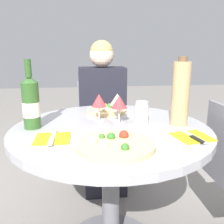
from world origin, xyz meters
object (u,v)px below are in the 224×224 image
at_px(pizza_large, 115,144).
at_px(wine_bottle, 31,103).
at_px(seated_diner, 103,122).
at_px(dining_table, 111,155).
at_px(tall_carafe, 181,94).
at_px(chair_behind_diner, 102,131).

height_order(pizza_large, wine_bottle, wine_bottle).
relative_size(seated_diner, pizza_large, 3.63).
relative_size(dining_table, wine_bottle, 2.96).
relative_size(dining_table, tall_carafe, 2.87).
distance_m(dining_table, tall_carafe, 0.47).
height_order(pizza_large, tall_carafe, tall_carafe).
bearing_deg(seated_diner, tall_carafe, 114.13).
bearing_deg(seated_diner, dining_table, 88.12).
bearing_deg(wine_bottle, chair_behind_diner, 63.87).
height_order(wine_bottle, tall_carafe, tall_carafe).
xyz_separation_m(dining_table, chair_behind_diner, (0.02, 0.87, -0.16)).
bearing_deg(tall_carafe, dining_table, 179.23).
bearing_deg(tall_carafe, pizza_large, -145.27).
xyz_separation_m(pizza_large, wine_bottle, (-0.37, 0.29, 0.11)).
xyz_separation_m(chair_behind_diner, tall_carafe, (0.33, -0.87, 0.48)).
bearing_deg(chair_behind_diner, dining_table, 88.42).
distance_m(dining_table, pizza_large, 0.30).
bearing_deg(seated_diner, chair_behind_diner, -90.00).
height_order(chair_behind_diner, pizza_large, chair_behind_diner).
height_order(dining_table, chair_behind_diner, chair_behind_diner).
relative_size(dining_table, seated_diner, 0.85).
xyz_separation_m(dining_table, tall_carafe, (0.35, -0.00, 0.31)).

